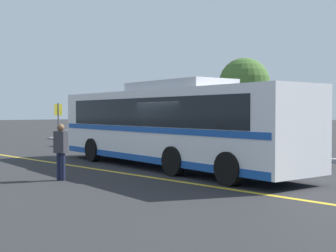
# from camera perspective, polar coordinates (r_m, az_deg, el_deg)

# --- Properties ---
(ground_plane) EXTENTS (220.00, 220.00, 0.00)m
(ground_plane) POSITION_cam_1_polar(r_m,az_deg,el_deg) (17.10, 0.96, -5.50)
(ground_plane) COLOR #262628
(lane_strip_0) EXTENTS (32.64, 0.20, 0.01)m
(lane_strip_0) POSITION_cam_1_polar(r_m,az_deg,el_deg) (16.55, -5.51, -5.74)
(lane_strip_0) COLOR gold
(lane_strip_0) RESTS_ON ground_plane
(curb_strip) EXTENTS (40.64, 0.36, 0.15)m
(curb_strip) POSITION_cam_1_polar(r_m,az_deg,el_deg) (23.00, 11.83, -3.50)
(curb_strip) COLOR #99999E
(curb_strip) RESTS_ON ground_plane
(transit_bus) EXTENTS (13.13, 4.09, 3.29)m
(transit_bus) POSITION_cam_1_polar(r_m,az_deg,el_deg) (17.86, 0.03, 0.26)
(transit_bus) COLOR white
(transit_bus) RESTS_ON ground_plane
(parked_car_0) EXTENTS (4.73, 2.10, 1.45)m
(parked_car_0) POSITION_cam_1_polar(r_m,az_deg,el_deg) (29.17, -8.51, -1.06)
(parked_car_0) COLOR silver
(parked_car_0) RESTS_ON ground_plane
(parked_car_1) EXTENTS (4.24, 1.98, 1.43)m
(parked_car_1) POSITION_cam_1_polar(r_m,az_deg,el_deg) (25.44, -1.24, -1.50)
(parked_car_1) COLOR silver
(parked_car_1) RESTS_ON ground_plane
(pedestrian_0) EXTENTS (0.46, 0.33, 1.78)m
(pedestrian_0) POSITION_cam_1_polar(r_m,az_deg,el_deg) (15.05, -12.94, -2.63)
(pedestrian_0) COLOR #191E38
(pedestrian_0) RESTS_ON ground_plane
(bus_stop_sign) EXTENTS (0.08, 0.40, 2.59)m
(bus_stop_sign) POSITION_cam_1_polar(r_m,az_deg,el_deg) (23.69, -13.23, 0.41)
(bus_stop_sign) COLOR #59595E
(bus_stop_sign) RESTS_ON ground_plane
(tree_0) EXTENTS (2.83, 2.83, 5.17)m
(tree_0) POSITION_cam_1_polar(r_m,az_deg,el_deg) (26.53, 9.28, 5.12)
(tree_0) COLOR #513823
(tree_0) RESTS_ON ground_plane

